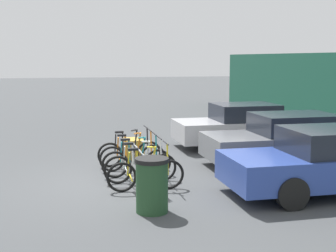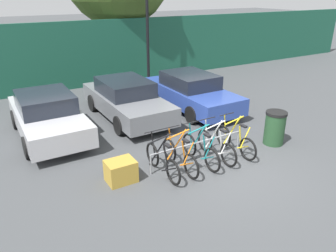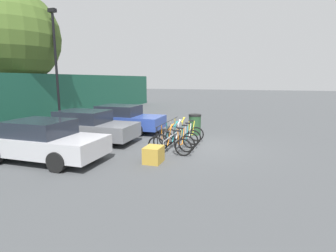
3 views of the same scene
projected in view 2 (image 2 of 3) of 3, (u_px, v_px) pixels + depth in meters
ground_plane at (225, 167)px, 8.72m from camera, size 120.00×120.00×0.00m
hoarding_wall at (99, 53)px, 15.67m from camera, size 36.00×0.16×3.08m
bike_rack at (198, 145)px, 8.88m from camera, size 2.95×0.04×0.57m
bicycle_black at (162, 161)px, 8.23m from camera, size 0.68×1.71×1.05m
bicycle_orange at (180, 156)px, 8.48m from camera, size 0.68×1.71×1.05m
bicycle_teal at (200, 150)px, 8.78m from camera, size 0.68×1.71×1.05m
bicycle_white at (216, 146)px, 9.04m from camera, size 0.68×1.71×1.05m
bicycle_yellow at (235, 141)px, 9.36m from camera, size 0.68×1.71×1.05m
car_silver at (48, 115)px, 10.35m from camera, size 1.91×4.27×1.40m
car_grey at (126, 99)px, 11.87m from camera, size 1.91×4.55×1.40m
car_blue at (191, 92)px, 12.75m from camera, size 1.91×4.52×1.40m
lamp_post at (147, 6)px, 15.06m from camera, size 0.24×0.44×6.61m
trash_bin at (275, 128)px, 9.86m from camera, size 0.63×0.63×1.03m
cargo_crate at (121, 171)px, 7.98m from camera, size 0.70×0.56×0.55m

